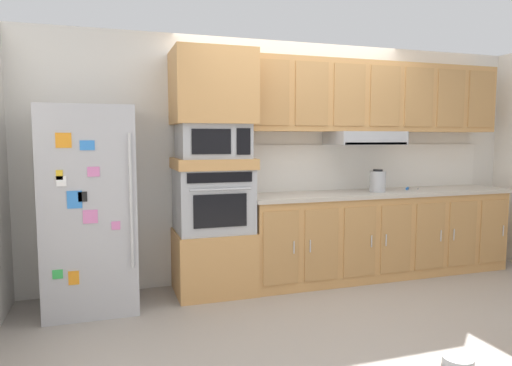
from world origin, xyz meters
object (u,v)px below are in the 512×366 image
microwave (213,141)px  electric_kettle (378,181)px  built_in_oven (213,200)px  refrigerator (90,209)px  dog_food_bowl (458,361)px  screwdriver (408,188)px

microwave → electric_kettle: size_ratio=2.68×
microwave → built_in_oven: bearing=179.2°
refrigerator → microwave: (1.11, 0.07, 0.58)m
built_in_oven → microwave: size_ratio=1.09×
microwave → refrigerator: bearing=-176.5°
refrigerator → dog_food_bowl: refrigerator is taller
built_in_oven → dog_food_bowl: bearing=-58.4°
microwave → screwdriver: bearing=0.5°
microwave → electric_kettle: microwave is taller
microwave → dog_food_bowl: microwave is taller
electric_kettle → screwdriver: bearing=8.8°
dog_food_bowl → electric_kettle: bearing=72.9°
built_in_oven → dog_food_bowl: 2.44m
built_in_oven → dog_food_bowl: (1.19, -1.94, -0.87)m
electric_kettle → dog_food_bowl: bearing=-107.1°
refrigerator → screwdriver: (3.33, 0.09, 0.05)m
electric_kettle → dog_food_bowl: size_ratio=1.20×
screwdriver → microwave: bearing=-179.5°
screwdriver → electric_kettle: (-0.44, -0.07, 0.10)m
microwave → screwdriver: 2.28m
refrigerator → electric_kettle: refrigerator is taller
screwdriver → dog_food_bowl: (-1.02, -1.96, -0.90)m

